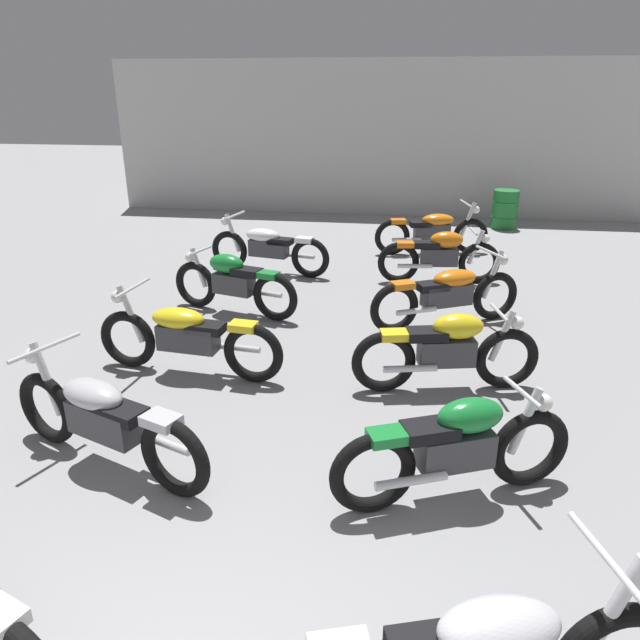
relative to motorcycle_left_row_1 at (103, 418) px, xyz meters
The scene contains 11 objects.
back_wall 11.10m from the motorcycle_left_row_1, 82.33° to the left, with size 12.81×0.24×3.60m, color #BCBAB7.
motorcycle_left_row_1 is the anchor object (origin of this frame).
motorcycle_left_row_2 1.74m from the motorcycle_left_row_1, 87.71° to the left, with size 2.17×0.68×0.97m.
motorcycle_left_row_3 3.64m from the motorcycle_left_row_1, 89.47° to the left, with size 1.92×0.71×0.88m.
motorcycle_left_row_4 5.59m from the motorcycle_left_row_1, 89.28° to the left, with size 2.15×0.73×0.97m.
motorcycle_right_row_1 2.83m from the motorcycle_left_row_1, ahead, with size 1.86×0.86×0.88m.
motorcycle_right_row_2 3.37m from the motorcycle_left_row_1, 31.96° to the left, with size 1.95×0.65×0.88m.
motorcycle_right_row_3 4.66m from the motorcycle_left_row_1, 50.63° to the left, with size 1.99×1.12×0.97m.
motorcycle_right_row_4 6.20m from the motorcycle_left_row_1, 61.85° to the left, with size 1.97×0.56×0.88m.
motorcycle_right_row_5 7.81m from the motorcycle_left_row_1, 68.49° to the left, with size 2.15×0.79×0.97m.
oil_drum 10.73m from the motorcycle_left_row_1, 65.06° to the left, with size 0.59×0.59×0.85m.
Camera 1 is at (0.90, -1.10, 2.98)m, focal length 33.05 mm.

